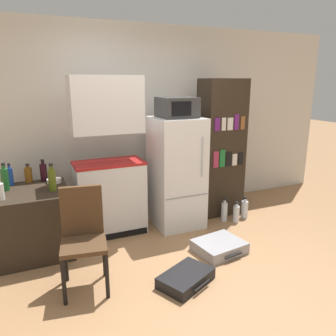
# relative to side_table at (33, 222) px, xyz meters

# --- Properties ---
(ground_plane) EXTENTS (24.00, 24.00, 0.00)m
(ground_plane) POSITION_rel_side_table_xyz_m (1.37, -1.21, -0.36)
(ground_plane) COLOR #A3754C
(wall_back) EXTENTS (6.40, 0.10, 2.63)m
(wall_back) POSITION_rel_side_table_xyz_m (1.57, 0.79, 0.95)
(wall_back) COLOR silver
(wall_back) RESTS_ON ground_plane
(side_table) EXTENTS (0.79, 0.78, 0.73)m
(side_table) POSITION_rel_side_table_xyz_m (0.00, 0.00, 0.00)
(side_table) COLOR #2D2319
(side_table) RESTS_ON ground_plane
(kitchen_hutch) EXTENTS (0.85, 0.46, 1.94)m
(kitchen_hutch) POSITION_rel_side_table_xyz_m (0.92, 0.16, 0.53)
(kitchen_hutch) COLOR white
(kitchen_hutch) RESTS_ON ground_plane
(refrigerator) EXTENTS (0.61, 0.67, 1.43)m
(refrigerator) POSITION_rel_side_table_xyz_m (1.79, 0.07, 0.35)
(refrigerator) COLOR white
(refrigerator) RESTS_ON ground_plane
(microwave) EXTENTS (0.44, 0.44, 0.25)m
(microwave) POSITION_rel_side_table_xyz_m (1.79, 0.07, 1.19)
(microwave) COLOR #333333
(microwave) RESTS_ON refrigerator
(bookshelf) EXTENTS (0.60, 0.41, 1.91)m
(bookshelf) POSITION_rel_side_table_xyz_m (2.54, 0.19, 0.59)
(bookshelf) COLOR #2D2319
(bookshelf) RESTS_ON ground_plane
(bottle_wine_dark) EXTENTS (0.08, 0.08, 0.26)m
(bottle_wine_dark) POSITION_rel_side_table_xyz_m (0.17, 0.32, 0.47)
(bottle_wine_dark) COLOR black
(bottle_wine_dark) RESTS_ON side_table
(bottle_blue_soda) EXTENTS (0.06, 0.06, 0.26)m
(bottle_blue_soda) POSITION_rel_side_table_xyz_m (-0.18, 0.28, 0.47)
(bottle_blue_soda) COLOR #1E47A3
(bottle_blue_soda) RESTS_ON side_table
(bottle_olive_oil) EXTENTS (0.08, 0.08, 0.30)m
(bottle_olive_oil) POSITION_rel_side_table_xyz_m (0.24, -0.10, 0.49)
(bottle_olive_oil) COLOR #566619
(bottle_olive_oil) RESTS_ON side_table
(bottle_milk_white) EXTENTS (0.08, 0.08, 0.21)m
(bottle_milk_white) POSITION_rel_side_table_xyz_m (-0.26, -0.20, 0.46)
(bottle_milk_white) COLOR white
(bottle_milk_white) RESTS_ON side_table
(bottle_green_tall) EXTENTS (0.08, 0.08, 0.30)m
(bottle_green_tall) POSITION_rel_side_table_xyz_m (-0.23, 0.11, 0.49)
(bottle_green_tall) COLOR #1E6028
(bottle_green_tall) RESTS_ON side_table
(bottle_amber_beer) EXTENTS (0.08, 0.08, 0.22)m
(bottle_amber_beer) POSITION_rel_side_table_xyz_m (0.01, 0.33, 0.46)
(bottle_amber_beer) COLOR brown
(bottle_amber_beer) RESTS_ON side_table
(bowl) EXTENTS (0.17, 0.17, 0.05)m
(bowl) POSITION_rel_side_table_xyz_m (0.28, 0.20, 0.39)
(bowl) COLOR silver
(bowl) RESTS_ON side_table
(chair) EXTENTS (0.46, 0.46, 0.95)m
(chair) POSITION_rel_side_table_xyz_m (0.42, -0.84, 0.19)
(chair) COLOR black
(chair) RESTS_ON ground_plane
(suitcase_large_flat) EXTENTS (0.61, 0.53, 0.11)m
(suitcase_large_flat) POSITION_rel_side_table_xyz_m (1.29, -1.22, -0.31)
(suitcase_large_flat) COLOR black
(suitcase_large_flat) RESTS_ON ground_plane
(suitcase_small_flat) EXTENTS (0.58, 0.51, 0.12)m
(suitcase_small_flat) POSITION_rel_side_table_xyz_m (1.91, -0.83, -0.30)
(suitcase_small_flat) COLOR #99999E
(suitcase_small_flat) RESTS_ON ground_plane
(water_bottle_front) EXTENTS (0.09, 0.09, 0.31)m
(water_bottle_front) POSITION_rel_side_table_xyz_m (2.75, -0.15, -0.23)
(water_bottle_front) COLOR silver
(water_bottle_front) RESTS_ON ground_plane
(water_bottle_middle) EXTENTS (0.09, 0.09, 0.33)m
(water_bottle_middle) POSITION_rel_side_table_xyz_m (2.43, -0.13, -0.23)
(water_bottle_middle) COLOR silver
(water_bottle_middle) RESTS_ON ground_plane
(water_bottle_back) EXTENTS (0.08, 0.08, 0.29)m
(water_bottle_back) POSITION_rel_side_table_xyz_m (2.56, -0.22, -0.24)
(water_bottle_back) COLOR silver
(water_bottle_back) RESTS_ON ground_plane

